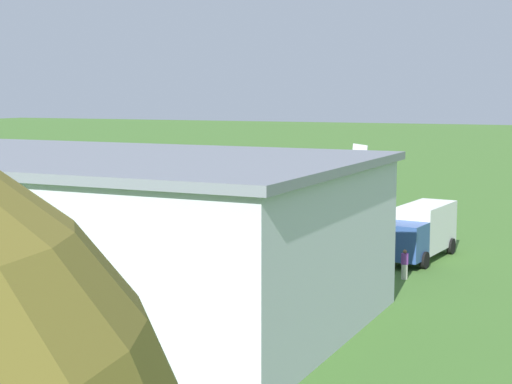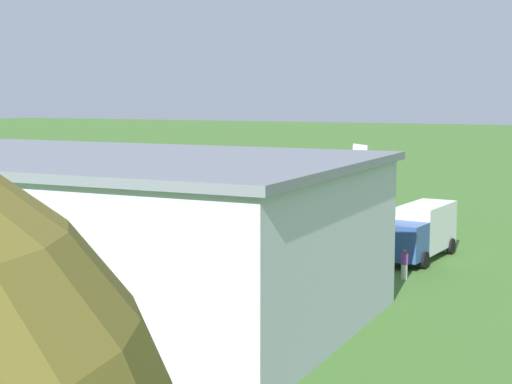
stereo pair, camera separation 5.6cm
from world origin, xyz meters
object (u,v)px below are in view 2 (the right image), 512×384
object	(u,v)px
biplane	(322,169)
truck_flatbed_blue	(421,230)
person_by_parked_cars	(325,234)
person_beside_truck	(236,225)
person_near_hangar_door	(404,264)

from	to	relation	value
biplane	truck_flatbed_blue	size ratio (longest dim) A/B	1.26
person_by_parked_cars	person_beside_truck	bearing A→B (deg)	-5.28
biplane	person_near_hangar_door	xyz separation A→B (m)	(-9.38, 13.72, -3.48)
biplane	person_by_parked_cars	size ratio (longest dim) A/B	5.64
truck_flatbed_blue	person_by_parked_cars	world-z (taller)	truck_flatbed_blue
person_near_hangar_door	truck_flatbed_blue	bearing A→B (deg)	-86.00
person_beside_truck	person_by_parked_cars	bearing A→B (deg)	174.72
truck_flatbed_blue	person_by_parked_cars	xyz separation A→B (m)	(6.34, -1.39, -0.87)
biplane	truck_flatbed_blue	bearing A→B (deg)	137.26
person_near_hangar_door	person_beside_truck	bearing A→B (deg)	-29.22
truck_flatbed_blue	person_near_hangar_door	xyz separation A→B (m)	(-0.38, 5.40, -0.92)
truck_flatbed_blue	person_near_hangar_door	size ratio (longest dim) A/B	4.72
person_beside_truck	person_near_hangar_door	distance (m)	15.12
person_by_parked_cars	person_near_hangar_door	bearing A→B (deg)	134.74
biplane	person_near_hangar_door	world-z (taller)	biplane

